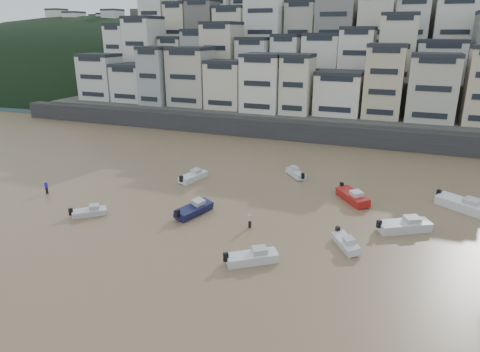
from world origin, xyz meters
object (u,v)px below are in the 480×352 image
at_px(person_pink, 250,220).
at_px(boat_d, 404,224).
at_px(boat_b, 346,242).
at_px(person_blue, 46,187).
at_px(boat_e, 353,195).
at_px(boat_g, 464,203).
at_px(boat_j, 89,211).
at_px(boat_f, 193,175).
at_px(boat_h, 296,172).
at_px(boat_c, 194,208).
at_px(boat_a, 252,256).

bearing_deg(person_pink, boat_d, 18.51).
bearing_deg(boat_b, person_blue, -122.68).
height_order(boat_e, person_blue, person_blue).
xyz_separation_m(boat_g, boat_j, (-39.34, -17.14, -0.35)).
distance_m(boat_f, person_pink, 17.05).
height_order(boat_h, boat_f, boat_f).
relative_size(boat_g, boat_c, 1.21).
bearing_deg(boat_g, boat_a, -99.08).
height_order(boat_e, person_pink, person_pink).
bearing_deg(boat_b, boat_e, 152.98).
xyz_separation_m(boat_e, person_blue, (-36.78, -11.72, 0.06)).
xyz_separation_m(boat_h, person_pink, (-0.30, -18.27, 0.23)).
relative_size(boat_j, boat_c, 0.75).
relative_size(boat_f, person_pink, 2.98).
xyz_separation_m(boat_a, person_pink, (-2.69, 6.70, 0.17)).
distance_m(boat_j, boat_b, 28.17).
height_order(boat_j, boat_e, boat_e).
relative_size(boat_e, person_blue, 3.43).
relative_size(boat_c, boat_a, 1.07).
height_order(boat_g, boat_b, boat_g).
distance_m(boat_g, boat_h, 21.68).
distance_m(boat_f, boat_a, 23.74).
xyz_separation_m(boat_f, boat_e, (21.76, 0.20, 0.11)).
relative_size(boat_j, boat_h, 0.88).
height_order(boat_b, boat_e, boat_e).
xyz_separation_m(boat_j, boat_d, (33.10, 8.78, 0.26)).
bearing_deg(boat_d, boat_f, 135.67).
distance_m(boat_d, boat_b, 7.75).
distance_m(boat_j, boat_a, 20.81).
relative_size(boat_j, boat_e, 0.69).
relative_size(boat_f, boat_e, 0.87).
relative_size(boat_j, boat_a, 0.80).
bearing_deg(boat_b, boat_c, -127.29).
bearing_deg(boat_a, boat_f, 93.89).
bearing_deg(person_blue, boat_h, 33.28).
distance_m(person_blue, person_pink, 27.68).
distance_m(boat_j, person_pink, 18.28).
distance_m(boat_g, person_blue, 50.95).
relative_size(boat_g, boat_a, 1.30).
height_order(boat_j, boat_d, boat_d).
distance_m(boat_d, person_pink, 16.03).
xyz_separation_m(boat_j, boat_f, (5.25, 15.11, 0.15)).
height_order(boat_d, person_blue, person_blue).
distance_m(boat_e, boat_a, 19.41).
distance_m(boat_g, boat_j, 42.91).
height_order(boat_c, boat_a, boat_c).
height_order(boat_f, boat_c, boat_c).
bearing_deg(boat_h, boat_j, 101.09).
bearing_deg(person_blue, boat_j, -20.18).
height_order(boat_j, boat_c, boat_c).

